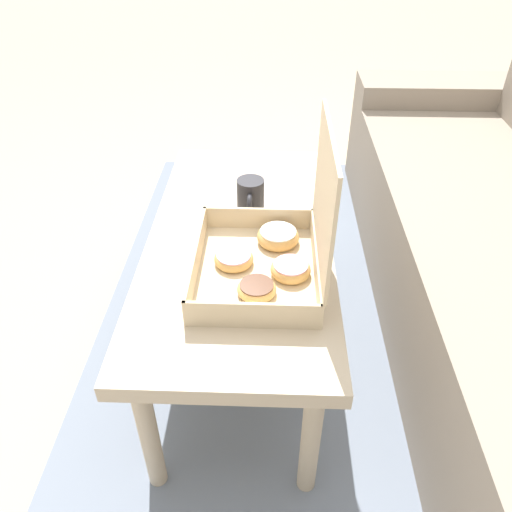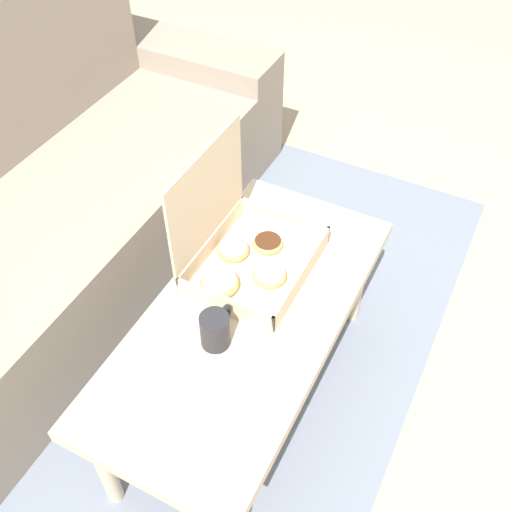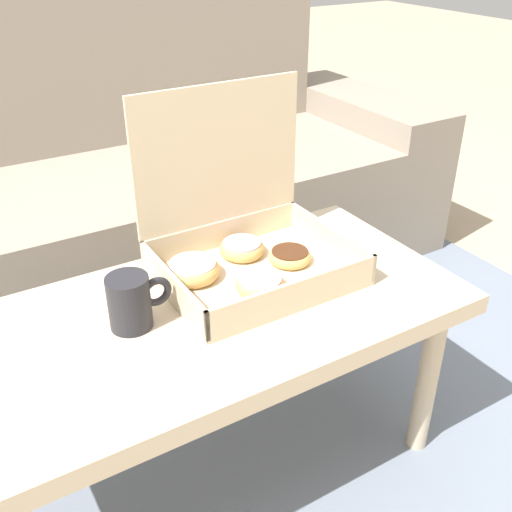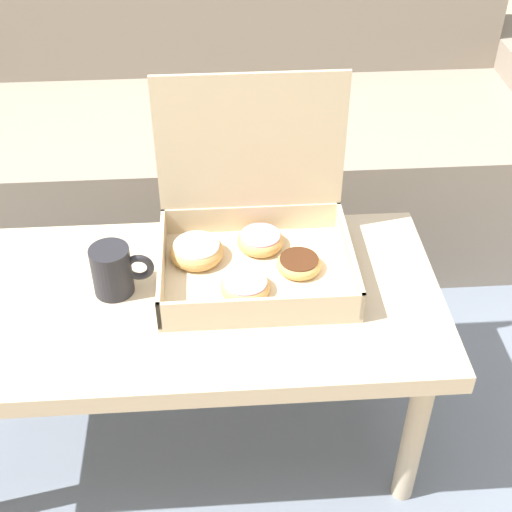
% 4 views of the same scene
% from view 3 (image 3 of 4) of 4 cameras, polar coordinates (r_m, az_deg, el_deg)
% --- Properties ---
extents(ground_plane, '(12.00, 12.00, 0.00)m').
position_cam_3_polar(ground_plane, '(1.47, -6.57, -17.29)').
color(ground_plane, tan).
extents(area_rug, '(2.52, 1.75, 0.01)m').
position_cam_3_polar(area_rug, '(1.67, -11.07, -10.50)').
color(area_rug, slate).
rests_on(area_rug, ground_plane).
extents(couch, '(2.40, 0.76, 0.93)m').
position_cam_3_polar(couch, '(1.92, -17.24, 4.91)').
color(couch, gray).
rests_on(couch, ground_plane).
extents(coffee_table, '(1.02, 0.48, 0.43)m').
position_cam_3_polar(coffee_table, '(1.14, -5.48, -7.38)').
color(coffee_table, '#C6B293').
rests_on(coffee_table, ground_plane).
extents(pastry_box, '(0.37, 0.30, 0.36)m').
position_cam_3_polar(pastry_box, '(1.21, -1.51, 1.36)').
color(pastry_box, beige).
rests_on(pastry_box, coffee_table).
extents(coffee_mug, '(0.12, 0.08, 0.10)m').
position_cam_3_polar(coffee_mug, '(1.07, -11.79, -4.26)').
color(coffee_mug, '#232328').
rests_on(coffee_mug, coffee_table).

